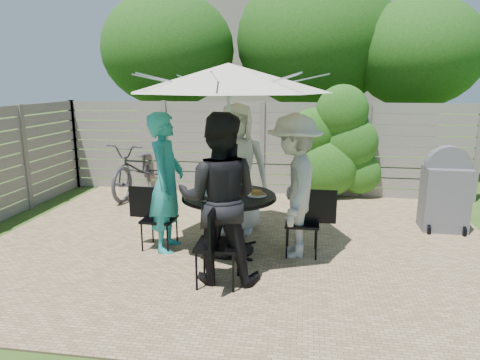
# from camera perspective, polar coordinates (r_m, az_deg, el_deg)

# --- Properties ---
(backyard_envelope) EXTENTS (60.00, 60.00, 5.00)m
(backyard_envelope) POSITION_cam_1_polar(r_m,az_deg,el_deg) (15.69, 6.16, 14.32)
(backyard_envelope) COLOR #2D4816
(backyard_envelope) RESTS_ON ground
(patio_table) EXTENTS (1.26, 1.26, 0.79)m
(patio_table) POSITION_cam_1_polar(r_m,az_deg,el_deg) (5.62, -1.44, -4.32)
(patio_table) COLOR black
(patio_table) RESTS_ON ground
(umbrella) EXTENTS (2.63, 2.63, 2.45)m
(umbrella) POSITION_cam_1_polar(r_m,az_deg,el_deg) (5.36, -1.55, 13.45)
(umbrella) COLOR silver
(umbrella) RESTS_ON ground
(chair_back) EXTENTS (0.52, 0.72, 0.96)m
(chair_back) POSITION_cam_1_polar(r_m,az_deg,el_deg) (6.61, -0.33, -4.02)
(chair_back) COLOR black
(chair_back) RESTS_ON ground
(person_back) EXTENTS (0.97, 0.66, 1.93)m
(person_back) POSITION_cam_1_polar(r_m,az_deg,el_deg) (6.31, -0.46, 1.51)
(person_back) COLOR silver
(person_back) RESTS_ON ground
(chair_left) EXTENTS (0.63, 0.43, 0.86)m
(chair_left) POSITION_cam_1_polar(r_m,az_deg,el_deg) (5.91, -10.79, -6.65)
(chair_left) COLOR black
(chair_left) RESTS_ON ground
(person_left) EXTENTS (0.47, 0.69, 1.85)m
(person_left) POSITION_cam_1_polar(r_m,az_deg,el_deg) (5.69, -9.78, -0.39)
(person_left) COLOR teal
(person_left) RESTS_ON ground
(chair_front) EXTENTS (0.47, 0.70, 0.96)m
(chair_front) POSITION_cam_1_polar(r_m,az_deg,el_deg) (4.81, -2.99, -10.72)
(chair_front) COLOR black
(chair_front) RESTS_ON ground
(person_front) EXTENTS (0.96, 0.77, 1.92)m
(person_front) POSITION_cam_1_polar(r_m,az_deg,el_deg) (4.71, -2.82, -2.60)
(person_front) COLOR black
(person_front) RESTS_ON ground
(chair_right) EXTENTS (0.64, 0.43, 0.89)m
(chair_right) POSITION_cam_1_polar(r_m,az_deg,el_deg) (5.67, 8.37, -7.34)
(chair_right) COLOR black
(chair_right) RESTS_ON ground
(person_right) EXTENTS (0.74, 1.22, 1.85)m
(person_right) POSITION_cam_1_polar(r_m,az_deg,el_deg) (5.47, 7.18, -0.84)
(person_right) COLOR #B4B5B0
(person_right) RESTS_ON ground
(plate_back) EXTENTS (0.26, 0.26, 0.06)m
(plate_back) POSITION_cam_1_polar(r_m,az_deg,el_deg) (5.89, -0.99, -0.83)
(plate_back) COLOR white
(plate_back) RESTS_ON patio_table
(plate_left) EXTENTS (0.26, 0.26, 0.06)m
(plate_left) POSITION_cam_1_polar(r_m,az_deg,el_deg) (5.60, -5.11, -1.61)
(plate_left) COLOR white
(plate_left) RESTS_ON patio_table
(plate_front) EXTENTS (0.26, 0.26, 0.06)m
(plate_front) POSITION_cam_1_polar(r_m,az_deg,el_deg) (5.20, -1.99, -2.72)
(plate_front) COLOR white
(plate_front) RESTS_ON patio_table
(plate_right) EXTENTS (0.26, 0.26, 0.06)m
(plate_right) POSITION_cam_1_polar(r_m,az_deg,el_deg) (5.51, 2.26, -1.82)
(plate_right) COLOR white
(plate_right) RESTS_ON patio_table
(glass_back) EXTENTS (0.07, 0.07, 0.14)m
(glass_back) POSITION_cam_1_polar(r_m,az_deg,el_deg) (5.80, -2.15, -0.60)
(glass_back) COLOR silver
(glass_back) RESTS_ON patio_table
(glass_left) EXTENTS (0.07, 0.07, 0.14)m
(glass_left) POSITION_cam_1_polar(r_m,az_deg,el_deg) (5.47, -4.31, -1.45)
(glass_left) COLOR silver
(glass_left) RESTS_ON patio_table
(glass_front) EXTENTS (0.07, 0.07, 0.14)m
(glass_front) POSITION_cam_1_polar(r_m,az_deg,el_deg) (5.27, -0.71, -1.98)
(glass_front) COLOR silver
(glass_front) RESTS_ON patio_table
(glass_right) EXTENTS (0.07, 0.07, 0.14)m
(glass_right) POSITION_cam_1_polar(r_m,az_deg,el_deg) (5.61, 1.31, -1.07)
(glass_right) COLOR silver
(glass_right) RESTS_ON patio_table
(syrup_jug) EXTENTS (0.09, 0.09, 0.16)m
(syrup_jug) POSITION_cam_1_polar(r_m,az_deg,el_deg) (5.59, -2.00, -1.02)
(syrup_jug) COLOR #59280C
(syrup_jug) RESTS_ON patio_table
(coffee_cup) EXTENTS (0.08, 0.08, 0.12)m
(coffee_cup) POSITION_cam_1_polar(r_m,az_deg,el_deg) (5.73, -0.18, -0.85)
(coffee_cup) COLOR #C6B293
(coffee_cup) RESTS_ON patio_table
(bicycle) EXTENTS (0.91, 2.12, 1.08)m
(bicycle) POSITION_cam_1_polar(r_m,az_deg,el_deg) (8.77, -13.24, 1.59)
(bicycle) COLOR #333338
(bicycle) RESTS_ON ground
(bbq_grill) EXTENTS (0.65, 0.51, 1.30)m
(bbq_grill) POSITION_cam_1_polar(r_m,az_deg,el_deg) (7.13, 25.67, -1.53)
(bbq_grill) COLOR #5A595F
(bbq_grill) RESTS_ON ground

